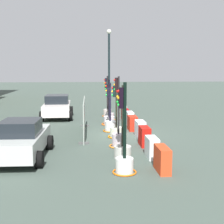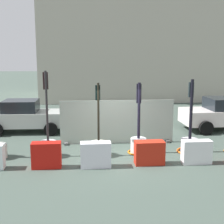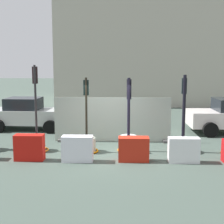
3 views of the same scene
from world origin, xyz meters
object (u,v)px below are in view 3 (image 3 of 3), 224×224
at_px(traffic_light_3, 87,141).
at_px(construction_barrier_5, 184,150).
at_px(traffic_light_2, 37,138).
at_px(construction_barrier_3, 77,149).
at_px(car_silver_hatchback, 28,114).
at_px(traffic_light_4, 129,137).
at_px(construction_barrier_4, 134,149).
at_px(construction_barrier_2, 29,147).
at_px(traffic_light_5, 183,140).

height_order(traffic_light_3, construction_barrier_5, traffic_light_3).
xyz_separation_m(traffic_light_2, construction_barrier_3, (1.74, -1.31, -0.06)).
height_order(construction_barrier_5, car_silver_hatchback, car_silver_hatchback).
height_order(traffic_light_4, construction_barrier_4, traffic_light_4).
relative_size(traffic_light_4, construction_barrier_2, 2.77).
xyz_separation_m(traffic_light_4, traffic_light_5, (2.03, -0.08, -0.06)).
relative_size(traffic_light_3, car_silver_hatchback, 0.67).
bearing_deg(construction_barrier_5, car_silver_hatchback, 142.42).
xyz_separation_m(construction_barrier_2, construction_barrier_5, (5.22, -0.02, -0.02)).
xyz_separation_m(traffic_light_5, construction_barrier_5, (-0.19, -1.32, -0.03)).
bearing_deg(traffic_light_2, traffic_light_5, 0.68).
relative_size(construction_barrier_3, construction_barrier_5, 1.01).
bearing_deg(construction_barrier_4, traffic_light_5, 33.70).
xyz_separation_m(traffic_light_2, traffic_light_5, (5.49, 0.06, -0.04)).
bearing_deg(traffic_light_5, construction_barrier_5, -98.28).
bearing_deg(traffic_light_4, traffic_light_2, -177.65).
distance_m(traffic_light_2, car_silver_hatchback, 4.29).
bearing_deg(traffic_light_5, traffic_light_2, -179.32).
bearing_deg(construction_barrier_4, construction_barrier_3, -175.97).
distance_m(traffic_light_4, car_silver_hatchback, 6.31).
bearing_deg(traffic_light_2, traffic_light_4, 2.35).
xyz_separation_m(traffic_light_3, car_silver_hatchback, (-3.42, 4.07, 0.36)).
relative_size(traffic_light_4, traffic_light_5, 0.96).
distance_m(traffic_light_2, construction_barrier_3, 2.18).
bearing_deg(car_silver_hatchback, construction_barrier_3, -58.42).
bearing_deg(construction_barrier_5, construction_barrier_4, 177.45).
bearing_deg(traffic_light_3, construction_barrier_2, -147.50).
distance_m(traffic_light_3, traffic_light_4, 1.58).
distance_m(traffic_light_2, construction_barrier_4, 3.82).
distance_m(traffic_light_5, construction_barrier_2, 5.56).
xyz_separation_m(traffic_light_5, construction_barrier_4, (-1.86, -1.24, -0.04)).
height_order(traffic_light_5, construction_barrier_5, traffic_light_5).
bearing_deg(construction_barrier_4, car_silver_hatchback, 134.87).
height_order(traffic_light_5, construction_barrier_4, traffic_light_5).
xyz_separation_m(traffic_light_4, car_silver_hatchback, (-4.99, 3.86, 0.26)).
distance_m(traffic_light_5, construction_barrier_5, 1.33).
bearing_deg(traffic_light_3, construction_barrier_5, -19.19).
xyz_separation_m(traffic_light_3, construction_barrier_5, (3.40, -1.18, 0.01)).
relative_size(traffic_light_2, traffic_light_5, 1.12).
relative_size(traffic_light_3, construction_barrier_3, 2.66).
height_order(construction_barrier_3, construction_barrier_5, construction_barrier_3).
relative_size(construction_barrier_5, car_silver_hatchback, 0.25).
bearing_deg(construction_barrier_5, traffic_light_3, 160.81).
bearing_deg(traffic_light_4, traffic_light_5, -2.18).
bearing_deg(car_silver_hatchback, construction_barrier_4, -45.13).
relative_size(traffic_light_2, car_silver_hatchback, 0.78).
height_order(traffic_light_2, construction_barrier_5, traffic_light_2).
relative_size(traffic_light_5, construction_barrier_4, 2.78).
relative_size(traffic_light_3, traffic_light_5, 0.97).
distance_m(traffic_light_3, construction_barrier_3, 1.25).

